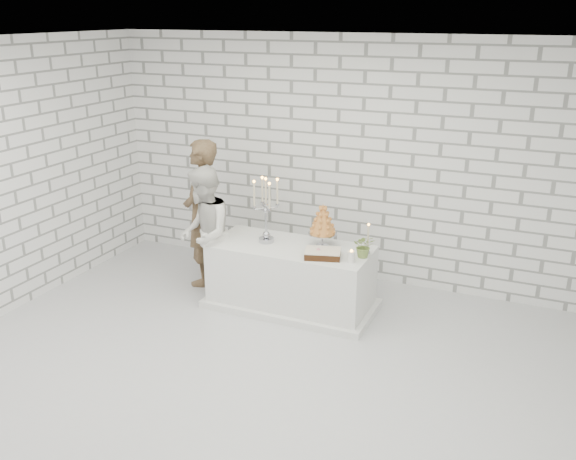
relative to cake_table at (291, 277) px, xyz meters
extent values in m
cube|color=silver|center=(0.12, -1.35, -0.38)|extent=(6.00, 5.00, 0.01)
cube|color=white|center=(0.12, -1.35, 2.62)|extent=(6.00, 5.00, 0.01)
cube|color=white|center=(0.12, 1.15, 1.12)|extent=(6.00, 0.01, 3.00)
cube|color=white|center=(0.12, -3.85, 1.12)|extent=(6.00, 0.01, 3.00)
cube|color=white|center=(0.00, 0.00, 0.00)|extent=(1.80, 0.80, 0.75)
imported|color=#4D3824|center=(-1.28, 0.22, 0.53)|extent=(0.55, 0.73, 1.81)
imported|color=silver|center=(-1.02, -0.18, 0.42)|extent=(0.88, 0.96, 1.60)
cube|color=black|center=(0.44, -0.17, 0.42)|extent=(0.44, 0.36, 0.08)
cylinder|color=white|center=(0.76, -0.18, 0.44)|extent=(0.09, 0.09, 0.12)
cylinder|color=beige|center=(0.85, 0.13, 0.54)|extent=(0.07, 0.07, 0.32)
imported|color=#566F33|center=(0.84, 0.01, 0.50)|extent=(0.28, 0.26, 0.25)
camera|label=1|loc=(2.59, -5.99, 2.87)|focal=38.96mm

